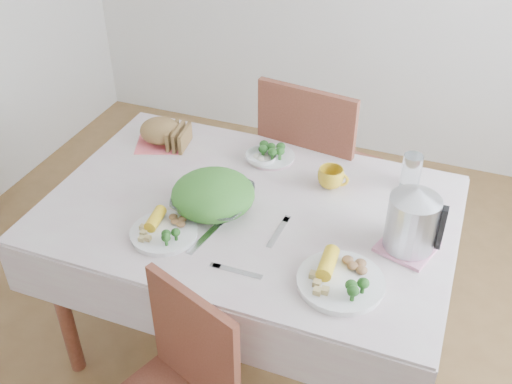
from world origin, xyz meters
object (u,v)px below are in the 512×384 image
(chair_far, at_px, (320,178))
(salad_bowl, at_px, (213,201))
(yellow_mug, at_px, (331,178))
(electric_kettle, at_px, (412,221))
(dining_table, at_px, (250,281))
(dinner_plate_right, at_px, (341,282))
(dinner_plate_left, at_px, (164,233))

(chair_far, distance_m, salad_bowl, 0.85)
(salad_bowl, height_order, yellow_mug, yellow_mug)
(salad_bowl, relative_size, electric_kettle, 1.21)
(dining_table, distance_m, chair_far, 0.71)
(salad_bowl, xyz_separation_m, yellow_mug, (0.37, 0.29, 0.01))
(dinner_plate_right, relative_size, yellow_mug, 2.73)
(dinner_plate_left, bearing_deg, chair_far, 71.94)
(dinner_plate_left, xyz_separation_m, dinner_plate_right, (0.64, -0.02, 0.00))
(dining_table, height_order, chair_far, chair_far)
(dining_table, height_order, electric_kettle, electric_kettle)
(salad_bowl, height_order, dinner_plate_right, salad_bowl)
(yellow_mug, distance_m, electric_kettle, 0.44)
(chair_far, height_order, electric_kettle, electric_kettle)
(dinner_plate_left, bearing_deg, electric_kettle, 16.32)
(chair_far, relative_size, electric_kettle, 4.33)
(dinner_plate_left, xyz_separation_m, yellow_mug, (0.46, 0.50, 0.03))
(chair_far, height_order, yellow_mug, chair_far)
(salad_bowl, bearing_deg, yellow_mug, 38.72)
(dining_table, xyz_separation_m, yellow_mug, (0.25, 0.23, 0.43))
(chair_far, height_order, dinner_plate_left, chair_far)
(chair_far, bearing_deg, dining_table, 90.13)
(dining_table, distance_m, dinner_plate_right, 0.64)
(salad_bowl, height_order, dinner_plate_left, salad_bowl)
(dinner_plate_right, bearing_deg, dinner_plate_left, 178.54)
(dinner_plate_right, height_order, electric_kettle, electric_kettle)
(electric_kettle, bearing_deg, yellow_mug, 154.70)
(dinner_plate_left, xyz_separation_m, electric_kettle, (0.81, 0.24, 0.11))
(chair_far, xyz_separation_m, salad_bowl, (-0.21, -0.75, 0.33))
(dinner_plate_left, relative_size, electric_kettle, 1.00)
(salad_bowl, bearing_deg, chair_far, 74.19)
(salad_bowl, distance_m, dinner_plate_right, 0.58)
(dining_table, height_order, dinner_plate_right, dinner_plate_right)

